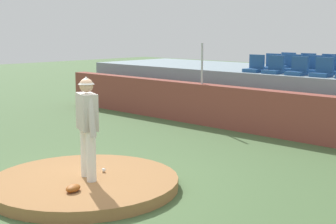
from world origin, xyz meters
The scene contains 18 objects.
ground_plane centered at (0.00, 0.00, 0.00)m, with size 60.00×60.00×0.00m, color #48663A.
pitchers_mound centered at (0.00, 0.00, 0.09)m, with size 3.25×3.25×0.19m, color #A06E40.
pitcher centered at (0.09, 0.03, 1.21)m, with size 0.76×0.41×1.75m.
baseball centered at (-0.03, 0.45, 0.23)m, with size 0.07×0.07×0.07m, color white.
fielding_glove centered at (0.46, -0.56, 0.24)m, with size 0.30×0.20×0.11m, color #904816.
brick_barrier centered at (0.00, 5.97, 0.59)m, with size 16.44×0.40×1.17m, color brown.
fence_post_left centered at (-2.36, 5.97, 1.76)m, with size 0.06×0.06×1.17m, color silver.
bleacher_platform centered at (0.00, 8.54, 0.75)m, with size 16.24×3.74×1.50m, color gray.
stadium_chair_0 centered at (-1.38, 7.18, 1.65)m, with size 0.48×0.44×0.50m.
stadium_chair_1 centered at (-0.72, 7.16, 1.65)m, with size 0.48×0.44×0.50m.
stadium_chair_2 centered at (0.01, 7.17, 1.65)m, with size 0.48×0.44×0.50m.
stadium_chair_3 centered at (0.71, 7.20, 1.65)m, with size 0.48×0.44×0.50m.
stadium_chair_5 centered at (-1.40, 8.10, 1.65)m, with size 0.48×0.44×0.50m.
stadium_chair_6 centered at (-0.69, 8.10, 1.65)m, with size 0.48×0.44×0.50m.
stadium_chair_7 centered at (0.00, 8.08, 1.65)m, with size 0.48×0.44×0.50m.
stadium_chair_10 centered at (-1.41, 9.01, 1.65)m, with size 0.48×0.44×0.50m.
stadium_chair_11 centered at (-0.70, 8.97, 1.65)m, with size 0.48×0.44×0.50m.
stadium_chair_12 centered at (-0.01, 9.00, 1.65)m, with size 0.48×0.44×0.50m.
Camera 1 is at (6.71, -4.93, 2.70)m, focal length 52.82 mm.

